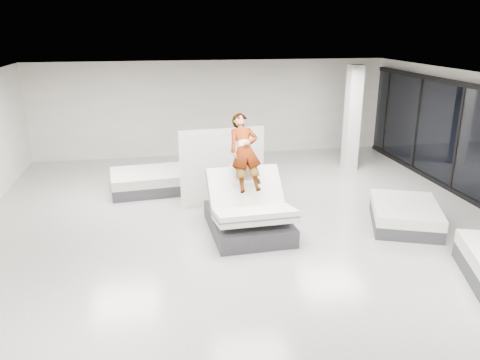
% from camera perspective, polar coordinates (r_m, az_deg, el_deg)
% --- Properties ---
extents(room, '(14.00, 14.04, 3.20)m').
position_cam_1_polar(room, '(9.37, 1.74, 1.63)').
color(room, beige).
rests_on(room, ground).
extents(hero_bed, '(1.72, 2.23, 1.42)m').
position_cam_1_polar(hero_bed, '(10.14, 1.03, -4.11)').
color(hero_bed, '#39393E').
rests_on(hero_bed, floor).
extents(person, '(0.73, 1.75, 1.35)m').
position_cam_1_polar(person, '(10.13, 0.61, 1.59)').
color(person, slate).
rests_on(person, hero_bed).
extents(remote, '(0.06, 0.14, 0.08)m').
position_cam_1_polar(remote, '(9.92, 2.31, -0.15)').
color(remote, black).
rests_on(remote, person).
extents(divider_panel, '(2.11, 0.34, 1.92)m').
position_cam_1_polar(divider_panel, '(11.58, -2.14, 1.60)').
color(divider_panel, white).
rests_on(divider_panel, floor).
extents(flat_bed_right_far, '(1.97, 2.23, 0.51)m').
position_cam_1_polar(flat_bed_right_far, '(11.15, 19.47, -4.00)').
color(flat_bed_right_far, '#39393E').
rests_on(flat_bed_right_far, floor).
extents(flat_bed_left_far, '(2.10, 1.66, 0.54)m').
position_cam_1_polar(flat_bed_left_far, '(12.93, -11.08, -0.14)').
color(flat_bed_left_far, '#39393E').
rests_on(flat_bed_left_far, floor).
extents(column, '(0.40, 0.40, 3.20)m').
position_cam_1_polar(column, '(14.77, 13.52, 7.33)').
color(column, silver).
rests_on(column, floor).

